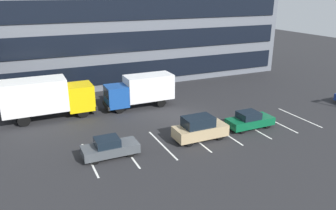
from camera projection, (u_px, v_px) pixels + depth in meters
The scene contains 8 objects.
ground_plane at pixel (184, 118), 31.02m from camera, with size 120.00×120.00×0.00m, color #262628.
office_building at pixel (123, 23), 44.09m from camera, with size 41.05×12.60×14.40m.
lot_markings at pixel (209, 135), 27.21m from camera, with size 19.74×5.40×0.01m.
box_truck_blue at pixel (141, 90), 33.39m from camera, with size 6.97×2.31×3.23m.
box_truck_yellow at pixel (47, 96), 30.20m from camera, with size 8.15×2.70×3.78m.
suv_tan at pixel (200, 128), 26.23m from camera, with size 4.29×1.82×1.94m.
sedan_charcoal at pixel (110, 148), 23.62m from camera, with size 3.99×1.67×1.43m.
sedan_forest at pixel (250, 120), 28.54m from camera, with size 4.10×1.72×1.47m.
Camera 1 is at (-13.43, -25.67, 11.28)m, focal length 35.46 mm.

